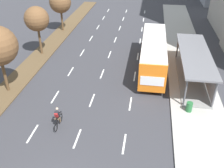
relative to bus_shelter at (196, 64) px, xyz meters
The scene contains 11 objects.
median_strip 18.45m from the bus_shelter, 166.16° to the left, with size 2.60×52.00×0.12m, color brown.
sidewalk_right 4.75m from the bus_shelter, 93.63° to the left, with size 4.50×52.00×0.15m, color #ADAAA3.
lane_divider_left 13.37m from the bus_shelter, 169.73° to the left, with size 0.14×46.94×0.01m.
lane_divider_center 9.99m from the bus_shelter, 166.08° to the left, with size 0.14×46.94×0.01m.
lane_divider_right 6.74m from the bus_shelter, 158.61° to the left, with size 0.14×46.94×0.01m.
bus_shelter is the anchor object (origin of this frame).
bus 4.69m from the bus_shelter, 155.83° to the left, with size 2.54×11.29×3.37m.
cyclist 14.50m from the bus_shelter, 141.67° to the right, with size 0.46×1.82×1.71m.
median_tree_third 18.44m from the bus_shelter, 168.21° to the left, with size 2.87×2.87×5.75m.
median_tree_fourth 21.90m from the bus_shelter, 145.64° to the left, with size 3.15×3.15×5.78m.
trash_bin 5.87m from the bus_shelter, 100.86° to the right, with size 0.52×0.52×0.85m, color #286B38.
Camera 1 is at (4.65, -7.74, 13.16)m, focal length 40.38 mm.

